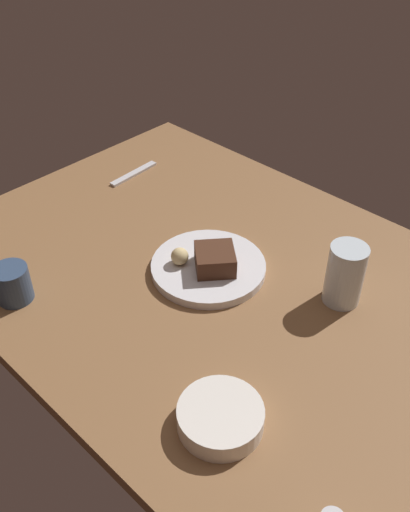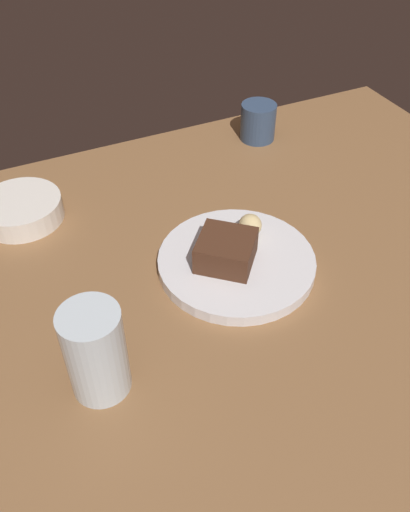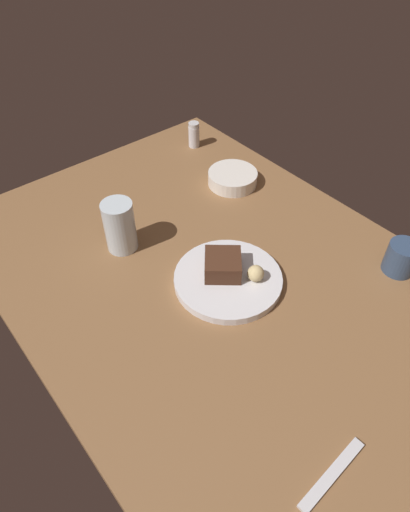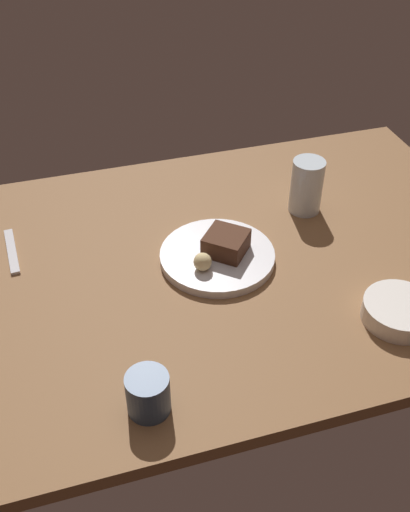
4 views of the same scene
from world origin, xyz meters
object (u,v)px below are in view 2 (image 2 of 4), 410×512
Objects in this scene: chocolate_cake_slice at (227,252)px; bread_roll at (250,225)px; water_glass at (96,352)px; coffee_cup at (258,122)px; dessert_plate at (235,261)px; side_bowl at (21,209)px.

chocolate_cake_slice reaches higher than bread_roll.
water_glass is at bearing 28.30° from bread_roll.
chocolate_cake_slice is 1.09× the size of coffee_cup.
bread_roll is at bearing -151.70° from water_glass.
chocolate_cake_slice is at bearing -153.66° from water_glass.
chocolate_cake_slice is 7.49cm from bread_roll.
water_glass reaches higher than dessert_plate.
side_bowl is at bearing -34.76° from bread_roll.
side_bowl is (31.20, -21.65, -1.83)cm from bread_roll.
dessert_plate is at bearing -154.04° from water_glass.
coffee_cup is at bearing -124.07° from dessert_plate.
chocolate_cake_slice reaches higher than dessert_plate.
coffee_cup is (-48.29, -6.41, 1.83)cm from side_bowl.
dessert_plate is 38.29cm from coffee_cup.
bread_roll is 0.29× the size of water_glass.
coffee_cup is (-21.39, -31.63, 2.74)cm from dessert_plate.
coffee_cup is (-17.09, -28.06, 0.00)cm from bread_roll.
bread_roll is at bearing 58.65° from coffee_cup.
coffee_cup reaches higher than bread_roll.
dessert_plate is at bearing 136.84° from side_bowl.
dessert_plate is at bearing -158.87° from chocolate_cake_slice.
side_bowl is (26.90, -25.22, 0.91)cm from dessert_plate.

